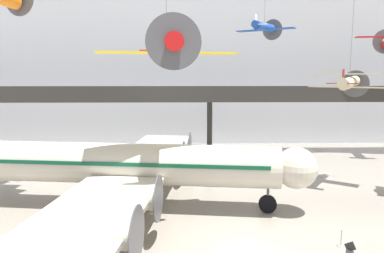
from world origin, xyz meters
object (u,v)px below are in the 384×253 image
at_px(suspended_plane_yellow_lowwing, 167,48).
at_px(suspended_plane_cream_biplane, 350,82).
at_px(stanchion_barrier, 341,241).
at_px(airliner_silver_main, 120,164).
at_px(suspended_plane_blue_trainer, 264,27).

bearing_deg(suspended_plane_yellow_lowwing, suspended_plane_cream_biplane, 102.99).
height_order(suspended_plane_cream_biplane, stanchion_barrier, suspended_plane_cream_biplane).
bearing_deg(suspended_plane_cream_biplane, suspended_plane_yellow_lowwing, 147.49).
bearing_deg(stanchion_barrier, suspended_plane_cream_biplane, 65.99).
bearing_deg(airliner_silver_main, suspended_plane_yellow_lowwing, -12.18).
bearing_deg(airliner_silver_main, stanchion_barrier, -19.10).
xyz_separation_m(airliner_silver_main, suspended_plane_blue_trainer, (13.45, 12.95, 11.68)).
relative_size(airliner_silver_main, stanchion_barrier, 31.05).
distance_m(suspended_plane_blue_trainer, stanchion_barrier, 24.81).
distance_m(suspended_plane_yellow_lowwing, stanchion_barrier, 16.54).
relative_size(suspended_plane_blue_trainer, suspended_plane_cream_biplane, 0.52).
relative_size(suspended_plane_blue_trainer, suspended_plane_yellow_lowwing, 0.61).
distance_m(suspended_plane_cream_biplane, stanchion_barrier, 16.10).
bearing_deg(suspended_plane_cream_biplane, airliner_silver_main, 140.12).
height_order(suspended_plane_blue_trainer, stanchion_barrier, suspended_plane_blue_trainer).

